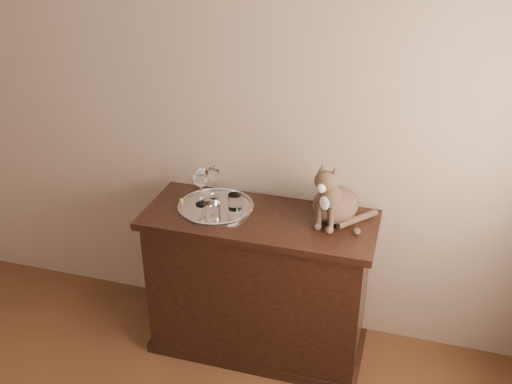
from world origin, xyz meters
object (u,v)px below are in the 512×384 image
tray (216,207)px  cat (337,189)px  tumbler_b (213,210)px  tumbler_c (235,202)px  wine_glass_b (214,182)px  wine_glass_c (201,187)px  sideboard (259,284)px  wine_glass_a (203,185)px

tray → cat: 0.64m
tumbler_b → tumbler_c: size_ratio=1.02×
tumbler_c → cat: cat is taller
wine_glass_b → wine_glass_c: size_ratio=0.90×
sideboard → wine_glass_c: (-0.32, 0.03, 0.53)m
tumbler_b → cat: (0.59, 0.17, 0.12)m
wine_glass_a → tumbler_b: wine_glass_a is taller
wine_glass_c → tumbler_c: 0.19m
wine_glass_c → cat: (0.70, 0.05, 0.06)m
wine_glass_c → tumbler_b: wine_glass_c is taller
tray → cat: bearing=5.3°
sideboard → wine_glass_b: 0.61m
tray → tumbler_b: 0.13m
sideboard → tumbler_c: size_ratio=14.77×
wine_glass_c → tumbler_b: bearing=-46.9°
wine_glass_b → tumbler_c: (0.15, -0.10, -0.05)m
wine_glass_c → tumbler_c: wine_glass_c is taller
tray → tumbler_b: bearing=-76.1°
wine_glass_b → tray: bearing=-65.9°
wine_glass_a → tumbler_c: bearing=-11.4°
tray → tumbler_c: 0.11m
sideboard → wine_glass_b: (-0.29, 0.13, 0.52)m
wine_glass_b → wine_glass_a: bearing=-122.3°
wine_glass_a → wine_glass_c: bearing=-82.9°
wine_glass_c → tumbler_c: size_ratio=2.47×
tumbler_c → tray: bearing=-176.2°
wine_glass_a → wine_glass_b: 0.07m
tumbler_b → cat: size_ratio=0.24×
sideboard → cat: cat is taller
sideboard → tumbler_b: bearing=-157.8°
tray → wine_glass_b: bearing=114.1°
wine_glass_a → wine_glass_b: (0.04, 0.06, -0.01)m
wine_glass_a → wine_glass_b: size_ratio=1.06×
wine_glass_a → tumbler_b: bearing=-54.2°
tray → wine_glass_a: (-0.09, 0.05, 0.10)m
wine_glass_a → tray: bearing=-27.7°
wine_glass_b → tumbler_c: bearing=-33.2°
tray → wine_glass_b: wine_glass_b is taller
sideboard → tumbler_b: size_ratio=14.54×
tray → wine_glass_b: 0.15m
tray → wine_glass_c: wine_glass_c is taller
sideboard → tumbler_c: (-0.14, 0.03, 0.47)m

